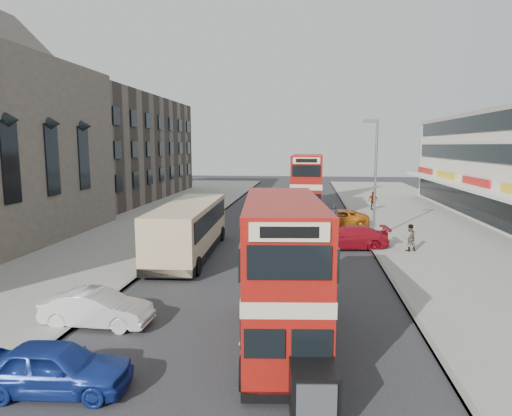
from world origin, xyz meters
The scene contains 18 objects.
ground centered at (0.00, 0.00, 0.00)m, with size 160.00×160.00×0.00m, color #28282B.
road_surface centered at (0.00, 20.00, 0.01)m, with size 12.00×90.00×0.01m, color #28282B.
pavement_right centered at (12.00, 20.00, 0.07)m, with size 12.00×90.00×0.15m, color gray.
pavement_left centered at (-12.00, 20.00, 0.07)m, with size 12.00×90.00×0.15m, color gray.
kerb_left centered at (-6.10, 20.00, 0.07)m, with size 0.20×90.00×0.16m, color gray.
kerb_right centered at (6.10, 20.00, 0.07)m, with size 0.20×90.00×0.16m, color gray.
brick_terrace centered at (-22.00, 38.00, 6.00)m, with size 14.00×28.00×12.00m, color #66594C.
street_lamp centered at (6.52, 18.00, 4.78)m, with size 1.00×0.20×8.12m.
bus_main centered at (1.32, 1.18, 2.43)m, with size 3.07×8.44×4.61m.
bus_second centered at (2.07, 28.42, 2.82)m, with size 2.84×9.76×5.35m.
coach centered at (-4.77, 12.44, 1.67)m, with size 3.19×10.79×2.83m.
car_left_near centered at (-4.42, -2.22, 0.67)m, with size 1.59×3.96×1.35m, color navy.
car_left_front centered at (-5.34, 2.00, 0.64)m, with size 1.36×3.89×1.28m, color silver.
car_right_a centered at (4.63, 15.17, 0.72)m, with size 2.02×4.97×1.44m, color #A7101F.
car_right_b centered at (4.46, 22.67, 0.68)m, with size 2.26×4.91×1.36m, color #C96914.
pedestrian_near centered at (8.18, 14.34, 0.97)m, with size 0.61×0.41×1.65m, color gray.
pedestrian_far centered at (8.49, 31.58, 1.05)m, with size 1.05×0.44×1.80m, color gray.
cyclist centered at (4.09, 20.32, 0.71)m, with size 0.64×1.65×2.07m.
Camera 1 is at (2.05, -12.41, 6.43)m, focal length 31.09 mm.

